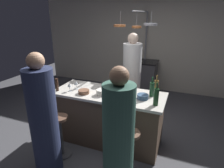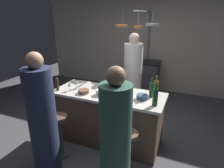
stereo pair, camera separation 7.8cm
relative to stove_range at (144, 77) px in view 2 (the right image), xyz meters
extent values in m
plane|color=#4C4C51|center=(0.00, -2.45, -0.45)|extent=(9.00, 9.00, 0.00)
cube|color=beige|center=(0.00, 0.40, 0.85)|extent=(6.40, 0.16, 2.60)
cube|color=brown|center=(0.00, -2.45, -0.02)|extent=(1.72, 0.66, 0.86)
cube|color=beige|center=(0.00, -2.45, 0.43)|extent=(1.80, 0.72, 0.04)
cube|color=#47474C|center=(0.00, 0.00, -0.02)|extent=(0.76, 0.60, 0.86)
cube|color=black|center=(0.00, 0.00, 0.43)|extent=(0.80, 0.64, 0.03)
cylinder|color=white|center=(0.09, -1.43, 0.33)|extent=(0.37, 0.37, 1.56)
sphere|color=beige|center=(0.09, -1.43, 1.20)|extent=(0.21, 0.21, 0.21)
cylinder|color=#4C4C51|center=(0.55, -3.07, -0.11)|extent=(0.06, 0.06, 0.62)
cylinder|color=brown|center=(0.55, -3.07, 0.21)|extent=(0.26, 0.26, 0.04)
cylinder|color=#33594C|center=(0.52, -3.43, 0.28)|extent=(0.34, 0.34, 1.45)
sphere|color=#8C664C|center=(0.52, -3.43, 1.09)|extent=(0.20, 0.20, 0.20)
cylinder|color=#4C4C51|center=(-0.54, -3.07, -0.43)|extent=(0.28, 0.28, 0.02)
cylinder|color=#4C4C51|center=(-0.54, -3.07, -0.11)|extent=(0.06, 0.06, 0.62)
cylinder|color=brown|center=(-0.54, -3.07, 0.21)|extent=(0.26, 0.26, 0.04)
cylinder|color=#262D4C|center=(-0.50, -3.42, 0.30)|extent=(0.36, 0.36, 1.50)
sphere|color=tan|center=(-0.50, -3.42, 1.14)|extent=(0.20, 0.20, 0.20)
cylinder|color=gray|center=(0.00, 0.25, 0.63)|extent=(0.04, 0.04, 2.15)
cylinder|color=gray|center=(0.00, -0.48, 1.70)|extent=(0.04, 1.45, 0.04)
cylinder|color=#B26638|center=(-0.30, -1.10, 1.42)|extent=(0.25, 0.25, 0.04)
cylinder|color=gray|center=(-0.30, -1.05, 1.56)|extent=(0.01, 0.01, 0.28)
cylinder|color=#B26638|center=(0.05, -1.03, 1.39)|extent=(0.20, 0.20, 0.04)
cylinder|color=gray|center=(0.05, -1.05, 1.55)|extent=(0.01, 0.01, 0.31)
cylinder|color=gray|center=(0.35, -1.10, 1.46)|extent=(0.27, 0.27, 0.04)
cylinder|color=gray|center=(0.35, -1.05, 1.58)|extent=(0.01, 0.01, 0.25)
cube|color=#997047|center=(0.03, -2.27, 0.46)|extent=(0.32, 0.22, 0.02)
cylinder|color=#382319|center=(-0.82, -2.67, 0.56)|extent=(0.05, 0.05, 0.21)
cylinder|color=#B78C8E|center=(0.20, -2.50, 0.56)|extent=(0.07, 0.07, 0.22)
cylinder|color=#B78C8E|center=(0.20, -2.50, 0.72)|extent=(0.03, 0.03, 0.08)
cylinder|color=#143319|center=(0.78, -2.62, 0.57)|extent=(0.07, 0.07, 0.24)
cylinder|color=#143319|center=(0.78, -2.62, 0.74)|extent=(0.03, 0.03, 0.08)
cylinder|color=#193D23|center=(0.67, -2.34, 0.57)|extent=(0.07, 0.07, 0.22)
cylinder|color=#193D23|center=(0.67, -2.34, 0.72)|extent=(0.03, 0.03, 0.08)
cylinder|color=brown|center=(0.71, -2.22, 0.57)|extent=(0.07, 0.07, 0.22)
cylinder|color=brown|center=(0.71, -2.22, 0.72)|extent=(0.03, 0.03, 0.08)
cylinder|color=silver|center=(-0.62, -2.62, 0.46)|extent=(0.06, 0.06, 0.01)
cylinder|color=silver|center=(-0.62, -2.62, 0.50)|extent=(0.01, 0.01, 0.07)
cone|color=silver|center=(-0.62, -2.62, 0.57)|extent=(0.07, 0.07, 0.06)
cylinder|color=silver|center=(-0.57, -2.49, 0.46)|extent=(0.06, 0.06, 0.01)
cylinder|color=silver|center=(-0.57, -2.49, 0.50)|extent=(0.01, 0.01, 0.07)
cone|color=silver|center=(-0.57, -2.49, 0.57)|extent=(0.07, 0.07, 0.06)
cylinder|color=silver|center=(0.34, -2.67, 0.46)|extent=(0.06, 0.06, 0.01)
cylinder|color=silver|center=(0.34, -2.67, 0.50)|extent=(0.01, 0.01, 0.07)
cone|color=silver|center=(0.34, -2.67, 0.57)|extent=(0.07, 0.07, 0.06)
cylinder|color=silver|center=(-0.07, -2.56, 0.50)|extent=(0.16, 0.16, 0.08)
cylinder|color=#334C6B|center=(0.56, -2.48, 0.49)|extent=(0.17, 0.17, 0.07)
cylinder|color=brown|center=(-0.36, -2.62, 0.48)|extent=(0.18, 0.18, 0.06)
camera|label=1|loc=(1.10, -5.09, 1.64)|focal=30.80mm
camera|label=2|loc=(1.17, -5.06, 1.64)|focal=30.80mm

